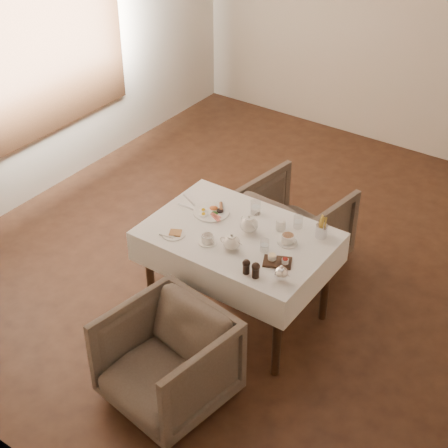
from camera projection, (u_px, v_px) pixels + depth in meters
room at (47, 19)px, 5.91m from camera, size 5.00×5.00×5.00m
table at (238, 247)px, 4.81m from camera, size 1.28×0.88×0.75m
armchair_near at (167, 361)px, 4.32m from camera, size 0.81×0.83×0.66m
armchair_far at (293, 226)px, 5.53m from camera, size 0.84×0.86×0.69m
breakfast_plate at (212, 211)px, 4.95m from camera, size 0.26×0.26×0.03m
side_plate at (173, 234)px, 4.72m from camera, size 0.17×0.16×0.02m
teapot_centre at (249, 224)px, 4.71m from camera, size 0.21×0.19×0.14m
teapot_front at (232, 242)px, 4.55m from camera, size 0.18×0.15×0.13m
creamer at (281, 225)px, 4.75m from camera, size 0.07×0.07×0.08m
teacup_near at (208, 239)px, 4.63m from camera, size 0.13×0.13×0.06m
teacup_far at (288, 239)px, 4.62m from camera, size 0.14×0.14×0.07m
glass_left at (256, 207)px, 4.91m from camera, size 0.08×0.08×0.10m
glass_mid at (265, 245)px, 4.55m from camera, size 0.06×0.06×0.09m
glass_right at (298, 222)px, 4.77m from camera, size 0.08×0.08×0.09m
condiment_board at (277, 261)px, 4.45m from camera, size 0.22×0.19×0.05m
pepper_mill_left at (246, 266)px, 4.35m from camera, size 0.06×0.06×0.11m
pepper_mill_right at (256, 270)px, 4.31m from camera, size 0.07×0.07×0.11m
silver_pot at (281, 273)px, 4.28m from camera, size 0.13×0.11×0.12m
fries_cup at (322, 228)px, 4.66m from camera, size 0.08×0.08×0.17m
cutlery_fork at (189, 200)px, 5.08m from camera, size 0.17×0.09×0.00m
cutlery_knife at (189, 208)px, 4.99m from camera, size 0.20×0.02×0.00m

